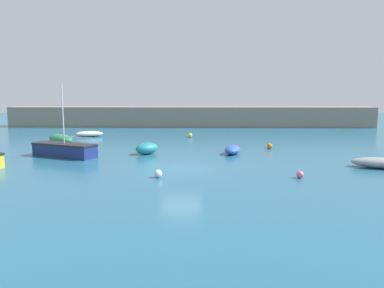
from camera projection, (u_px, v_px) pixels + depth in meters
ground_plane at (181, 170)px, 23.08m from camera, size 120.00×120.00×0.20m
harbor_breakwater at (191, 117)px, 50.27m from camera, size 48.33×3.16×2.66m
open_tender_yellow at (61, 139)px, 33.91m from camera, size 3.48×3.40×0.89m
fishing_dinghy_green at (233, 150)px, 28.45m from camera, size 1.73×2.48×0.65m
dinghy_near_pier at (147, 148)px, 28.44m from camera, size 2.19×2.25×0.87m
sailboat_twin_hulled at (65, 150)px, 27.29m from camera, size 5.16×3.36×5.29m
rowboat_blue_near at (381, 163)px, 23.26m from camera, size 3.76×2.38×0.65m
rowboat_white_midwater at (89, 134)px, 39.29m from camera, size 2.97×1.71×0.60m
mooring_buoy_orange at (270, 146)px, 31.10m from camera, size 0.44×0.44×0.44m
mooring_buoy_pink at (300, 175)px, 20.56m from camera, size 0.40×0.40×0.40m
mooring_buoy_white at (158, 174)px, 20.69m from camera, size 0.44×0.44×0.44m
mooring_buoy_yellow at (190, 135)px, 38.64m from camera, size 0.46×0.46×0.46m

